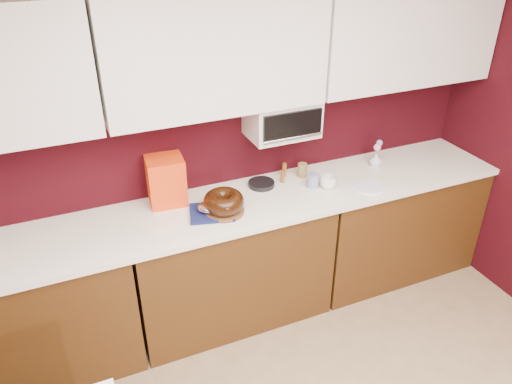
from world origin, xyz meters
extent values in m
cube|color=black|center=(0.00, 2.25, 1.25)|extent=(4.00, 0.02, 2.50)
cube|color=#44270D|center=(-1.33, 1.94, 0.43)|extent=(1.31, 0.58, 0.86)
cube|color=#44270D|center=(0.00, 1.94, 0.43)|extent=(1.31, 0.58, 0.86)
cube|color=#44270D|center=(1.33, 1.94, 0.43)|extent=(1.31, 0.58, 0.86)
cube|color=white|center=(0.00, 1.94, 0.88)|extent=(4.00, 0.62, 0.04)
cube|color=white|center=(0.00, 2.08, 1.85)|extent=(1.31, 0.33, 0.70)
cube|color=white|center=(1.33, 2.08, 1.85)|extent=(1.31, 0.33, 0.70)
cube|color=white|center=(0.45, 2.10, 1.38)|extent=(0.45, 0.30, 0.25)
cube|color=black|center=(0.45, 1.94, 1.38)|extent=(0.40, 0.02, 0.18)
cylinder|color=silver|center=(0.45, 1.93, 1.30)|extent=(0.42, 0.02, 0.02)
cylinder|color=brown|center=(-0.05, 1.87, 0.91)|extent=(0.30, 0.30, 0.02)
torus|color=black|center=(-0.05, 1.87, 0.98)|extent=(0.31, 0.31, 0.10)
cube|color=#151D51|center=(-0.13, 1.89, 0.91)|extent=(0.32, 0.29, 0.02)
ellipsoid|color=silver|center=(-0.13, 1.89, 0.96)|extent=(0.19, 0.17, 0.06)
ellipsoid|color=#A2614A|center=(-0.13, 1.89, 0.98)|extent=(0.10, 0.09, 0.06)
cube|color=red|center=(-0.34, 2.14, 1.06)|extent=(0.25, 0.23, 0.31)
cylinder|color=black|center=(0.30, 2.10, 0.92)|extent=(0.24, 0.24, 0.03)
imported|color=white|center=(0.71, 1.89, 0.95)|extent=(0.11, 0.11, 0.10)
cylinder|color=navy|center=(0.62, 1.95, 0.95)|extent=(0.11, 0.11, 0.10)
imported|color=silver|center=(1.20, 2.05, 0.95)|extent=(0.07, 0.07, 0.11)
sphere|color=#FF93C3|center=(1.20, 2.05, 1.05)|extent=(0.05, 0.05, 0.05)
sphere|color=#7F9FCC|center=(1.23, 2.07, 1.07)|extent=(0.05, 0.05, 0.05)
cylinder|color=white|center=(0.97, 1.78, 0.91)|extent=(0.22, 0.22, 0.01)
cylinder|color=brown|center=(0.46, 2.09, 0.94)|extent=(0.04, 0.04, 0.09)
cylinder|color=olive|center=(0.63, 2.11, 0.95)|extent=(0.09, 0.09, 0.10)
cylinder|color=brown|center=(0.51, 2.16, 0.95)|extent=(0.04, 0.04, 0.10)
camera|label=1|loc=(-0.91, -0.64, 2.56)|focal=35.00mm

